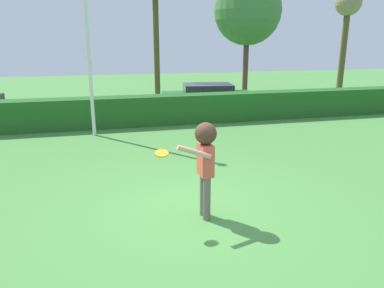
# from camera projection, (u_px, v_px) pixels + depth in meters

# --- Properties ---
(ground_plane) EXTENTS (60.00, 60.00, 0.00)m
(ground_plane) POSITION_uv_depth(u_px,v_px,m) (192.00, 212.00, 7.09)
(ground_plane) COLOR #4C8C41
(person) EXTENTS (0.78, 0.58, 1.82)m
(person) POSITION_uv_depth(u_px,v_px,m) (205.00, 156.00, 6.56)
(person) COLOR #6B5F5C
(person) RESTS_ON ground
(frisbee) EXTENTS (0.24, 0.23, 0.08)m
(frisbee) POSITION_uv_depth(u_px,v_px,m) (162.00, 153.00, 6.22)
(frisbee) COLOR orange
(lamppost) EXTENTS (0.24, 0.24, 6.95)m
(lamppost) POSITION_uv_depth(u_px,v_px,m) (86.00, 21.00, 11.77)
(lamppost) COLOR silver
(lamppost) RESTS_ON ground
(hedge_row) EXTENTS (28.25, 0.90, 1.13)m
(hedge_row) POSITION_uv_depth(u_px,v_px,m) (143.00, 111.00, 14.21)
(hedge_row) COLOR #225B1F
(hedge_row) RESTS_ON ground
(parked_car_green) EXTENTS (4.39, 2.26, 1.25)m
(parked_car_green) POSITION_uv_depth(u_px,v_px,m) (208.00, 96.00, 17.02)
(parked_car_green) COLOR #1E6633
(parked_car_green) RESTS_ON ground
(willow_tree) EXTENTS (3.46, 3.46, 6.37)m
(willow_tree) POSITION_uv_depth(u_px,v_px,m) (248.00, 11.00, 18.81)
(willow_tree) COLOR brown
(willow_tree) RESTS_ON ground
(bare_elm_tree) EXTENTS (1.65, 1.65, 6.33)m
(bare_elm_tree) POSITION_uv_depth(u_px,v_px,m) (348.00, 10.00, 23.45)
(bare_elm_tree) COLOR brown
(bare_elm_tree) RESTS_ON ground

